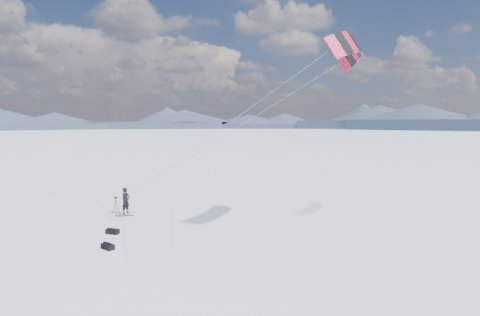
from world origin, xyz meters
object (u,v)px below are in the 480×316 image
Objects in this scene: snowkiter at (126,214)px; snowboard at (125,216)px; gear_bag_b at (108,246)px; gear_bag_a at (113,231)px; tripod at (116,204)px.

snowkiter is 0.59m from snowboard.
snowkiter is at bearing 139.39° from gear_bag_b.
gear_bag_a is at bearing 143.09° from gear_bag_b.
tripod is 1.75× the size of gear_bag_b.
snowboard is 1.55× the size of gear_bag_a.
tripod is 7.47m from gear_bag_b.
gear_bag_a is (2.97, -3.50, 0.14)m from snowboard.
snowkiter is at bearing 71.37° from tripod.
gear_bag_b is (2.13, -2.05, -0.00)m from gear_bag_a.
snowboard is at bearing 117.64° from gear_bag_a.
tripod is (-0.34, -0.49, 0.91)m from snowboard.
gear_bag_b is (5.48, -5.99, 0.16)m from snowkiter.
tripod is at bearing 124.98° from gear_bag_a.
gear_bag_a reaches higher than snowboard.
snowboard is at bearing -144.82° from snowkiter.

